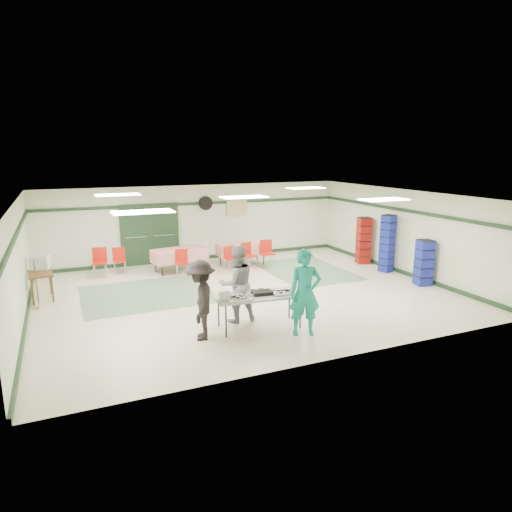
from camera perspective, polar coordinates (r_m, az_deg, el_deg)
name	(u,v)px	position (r m, az deg, el deg)	size (l,w,h in m)	color
floor	(244,293)	(12.76, -1.45, -4.69)	(11.00, 11.00, 0.00)	beige
ceiling	(244,196)	(12.21, -1.52, 7.47)	(11.00, 11.00, 0.00)	silver
wall_back	(198,223)	(16.61, -7.32, 4.15)	(11.00, 11.00, 0.00)	silver
wall_front	(336,292)	(8.54, 9.92, -4.41)	(11.00, 11.00, 0.00)	silver
wall_left	(18,266)	(11.60, -27.58, -1.08)	(9.00, 9.00, 0.00)	silver
wall_right	(404,232)	(15.30, 18.01, 2.86)	(9.00, 9.00, 0.00)	silver
trim_back	(197,203)	(16.49, -7.36, 6.53)	(11.00, 0.06, 0.10)	#1B331D
baseboard_back	(199,258)	(16.83, -7.16, -0.21)	(11.00, 0.06, 0.12)	#1B331D
trim_left	(16,235)	(11.46, -27.80, 2.33)	(9.00, 0.06, 0.10)	#1B331D
baseboard_left	(26,319)	(11.94, -26.79, -7.09)	(9.00, 0.06, 0.12)	#1B331D
trim_right	(405,210)	(15.18, 18.11, 5.45)	(9.00, 0.06, 0.10)	#1B331D
baseboard_right	(400,271)	(15.55, 17.60, -1.83)	(9.00, 0.06, 0.12)	#1B331D
green_patch_a	(147,294)	(13.03, -13.41, -4.65)	(3.50, 3.00, 0.01)	slate
green_patch_b	(306,270)	(15.23, 6.23, -1.81)	(2.50, 3.50, 0.01)	slate
double_door_left	(136,236)	(16.14, -14.75, 2.48)	(0.90, 0.06, 2.10)	#979997
double_door_right	(164,234)	(16.30, -11.45, 2.76)	(0.90, 0.06, 2.10)	#979997
door_frame	(150,235)	(16.19, -13.09, 2.61)	(2.00, 0.03, 2.15)	#1B331D
wall_fan	(206,203)	(16.55, -6.32, 6.58)	(0.50, 0.50, 0.10)	black
scroll_banner	(237,207)	(16.96, -2.41, 6.12)	(0.80, 0.02, 0.60)	tan
serving_table	(259,297)	(10.16, 0.43, -5.09)	(2.05, 0.97, 0.76)	#9D9D99
sheet_tray_right	(284,293)	(10.28, 3.53, -4.59)	(0.54, 0.41, 0.02)	silver
sheet_tray_mid	(255,293)	(10.25, -0.13, -4.63)	(0.57, 0.43, 0.02)	silver
sheet_tray_left	(239,299)	(9.86, -2.20, -5.35)	(0.54, 0.41, 0.02)	silver
baking_pan	(262,293)	(10.17, 0.75, -4.60)	(0.44, 0.28, 0.08)	black
foam_box_stack	(224,295)	(9.85, -3.99, -4.85)	(0.22, 0.20, 0.20)	white
volunteer_teal	(305,293)	(9.76, 6.15, -4.59)	(0.68, 0.45, 1.87)	teal
volunteer_grey	(237,284)	(10.50, -2.40, -3.49)	(0.87, 0.68, 1.79)	gray
volunteer_dark	(200,300)	(9.59, -6.96, -5.48)	(1.10, 0.63, 1.70)	black
dining_table_a	(242,249)	(15.79, -1.77, 0.90)	(1.69, 0.76, 0.77)	red
dining_table_b	(180,254)	(15.13, -9.53, 0.20)	(1.85, 1.05, 0.77)	red
chair_a	(248,253)	(15.27, -1.03, 0.39)	(0.52, 0.52, 0.88)	#B61C0E
chair_b	(231,256)	(15.06, -3.17, 0.01)	(0.40, 0.40, 0.81)	#B61C0E
chair_c	(267,250)	(15.55, 1.36, 0.70)	(0.47, 0.47, 0.92)	#B61C0E
chair_d	(182,260)	(14.59, -9.27, -0.49)	(0.46, 0.46, 0.84)	#B61C0E
chair_loose_a	(119,258)	(15.30, -16.73, -0.23)	(0.42, 0.42, 0.85)	#B61C0E
chair_loose_b	(100,259)	(15.04, -18.97, -0.40)	(0.50, 0.50, 0.94)	#B61C0E
crate_stack_blue_a	(387,244)	(15.41, 16.08, 1.50)	(0.36, 0.36, 1.88)	navy
crate_stack_red	(364,241)	(16.40, 13.29, 1.90)	(0.42, 0.42, 1.63)	#A61910
crate_stack_blue_b	(424,263)	(14.25, 20.26, -0.79)	(0.42, 0.42, 1.36)	navy
printer_table	(41,276)	(13.34, -25.33, -2.31)	(0.65, 0.95, 0.74)	brown
office_printer	(40,262)	(13.70, -25.41, -0.68)	(0.47, 0.41, 0.38)	beige
broom	(36,283)	(12.69, -25.76, -3.08)	(0.03, 0.03, 1.24)	brown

